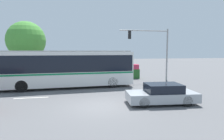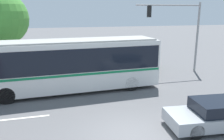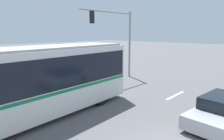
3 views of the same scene
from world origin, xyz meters
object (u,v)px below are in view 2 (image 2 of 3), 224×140
(city_bus, at_px, (66,63))
(street_tree_left, at_px, (1,18))
(sedan_foreground, at_px, (216,115))
(traffic_light_pole, at_px, (182,26))

(city_bus, relative_size, street_tree_left, 1.82)
(city_bus, bearing_deg, street_tree_left, 124.70)
(sedan_foreground, height_order, traffic_light_pole, traffic_light_pole)
(sedan_foreground, height_order, street_tree_left, street_tree_left)
(sedan_foreground, relative_size, traffic_light_pole, 0.77)
(sedan_foreground, bearing_deg, street_tree_left, -44.68)
(sedan_foreground, relative_size, street_tree_left, 0.67)
(street_tree_left, bearing_deg, city_bus, -52.37)
(sedan_foreground, distance_m, street_tree_left, 17.43)
(city_bus, height_order, sedan_foreground, city_bus)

